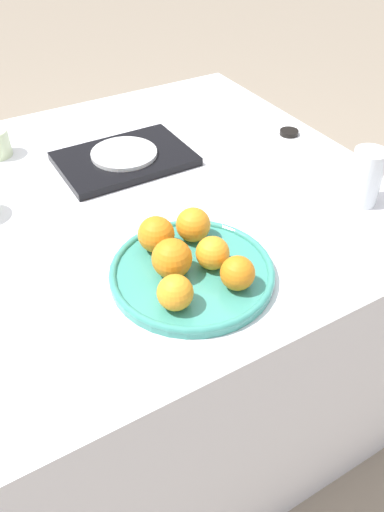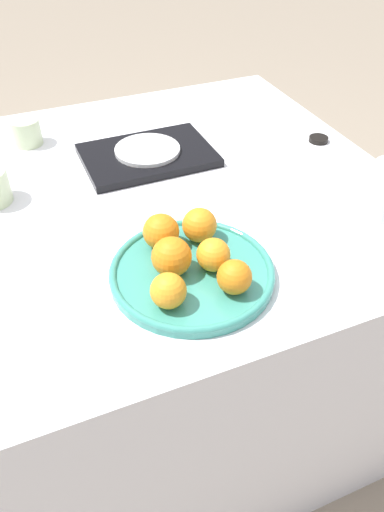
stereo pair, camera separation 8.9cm
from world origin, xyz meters
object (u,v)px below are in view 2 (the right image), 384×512
object	(u,v)px
fruit_platter	(192,272)
serving_tray	(148,155)
orange_4	(168,291)
orange_3	(213,255)
orange_0	(172,257)
soy_dish	(319,139)
orange_1	(234,277)
cup_1	(26,132)
orange_5	(161,232)
side_plate	(147,150)
orange_2	(199,225)

from	to	relation	value
fruit_platter	serving_tray	xyz separation A→B (m)	(0.07, 0.44, -0.00)
fruit_platter	orange_4	bearing A→B (deg)	-137.54
fruit_platter	orange_3	bearing A→B (deg)	-11.60
orange_0	soy_dish	world-z (taller)	orange_0
orange_0	serving_tray	distance (m)	0.45
orange_0	orange_1	bearing A→B (deg)	-46.04
orange_0	orange_1	world-z (taller)	orange_0
orange_4	cup_1	xyz separation A→B (m)	(-0.13, 0.70, -0.01)
orange_1	cup_1	distance (m)	0.76
serving_tray	soy_dish	world-z (taller)	serving_tray
orange_5	side_plate	size ratio (longest dim) A/B	0.43
orange_5	serving_tray	size ratio (longest dim) A/B	0.22
soy_dish	orange_2	bearing A→B (deg)	-149.04
orange_5	orange_3	bearing A→B (deg)	-55.62
orange_1	orange_4	world-z (taller)	same
fruit_platter	orange_5	bearing A→B (deg)	107.05
orange_3	side_plate	xyz separation A→B (m)	(0.03, 0.45, -0.02)
orange_2	orange_4	size ratio (longest dim) A/B	1.09
orange_3	cup_1	xyz separation A→B (m)	(-0.24, 0.65, -0.01)
orange_3	cup_1	world-z (taller)	orange_3
orange_0	soy_dish	xyz separation A→B (m)	(0.55, 0.35, -0.05)
soy_dish	orange_5	bearing A→B (deg)	-153.36
orange_0	orange_1	xyz separation A→B (m)	(0.08, -0.09, -0.01)
orange_1	orange_4	bearing A→B (deg)	174.05
serving_tray	cup_1	world-z (taller)	cup_1
orange_4	side_plate	bearing A→B (deg)	75.07
orange_3	orange_4	world-z (taller)	same
side_plate	orange_2	bearing A→B (deg)	-92.73
fruit_platter	orange_5	distance (m)	0.10
orange_1	cup_1	xyz separation A→B (m)	(-0.24, 0.72, -0.01)
cup_1	soy_dish	xyz separation A→B (m)	(0.71, -0.28, -0.03)
orange_2	serving_tray	bearing A→B (deg)	87.27
orange_0	serving_tray	world-z (taller)	orange_0
orange_0	orange_2	xyz separation A→B (m)	(0.08, 0.07, -0.00)
serving_tray	orange_2	bearing A→B (deg)	-92.73
cup_1	orange_0	bearing A→B (deg)	-75.63
cup_1	orange_1	bearing A→B (deg)	-71.20
orange_2	serving_tray	distance (m)	0.37
orange_1	orange_2	size ratio (longest dim) A/B	0.91
soy_dish	side_plate	bearing A→B (deg)	169.04
serving_tray	cup_1	bearing A→B (deg)	143.26
orange_0	orange_3	xyz separation A→B (m)	(0.07, -0.02, -0.01)
orange_0	cup_1	world-z (taller)	orange_0
orange_1	orange_2	distance (m)	0.16
orange_2	orange_5	size ratio (longest dim) A/B	0.97
orange_0	soy_dish	size ratio (longest dim) A/B	1.44
fruit_platter	cup_1	size ratio (longest dim) A/B	4.02
orange_1	serving_tray	world-z (taller)	orange_1
cup_1	orange_4	bearing A→B (deg)	-79.70
fruit_platter	orange_5	size ratio (longest dim) A/B	4.36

